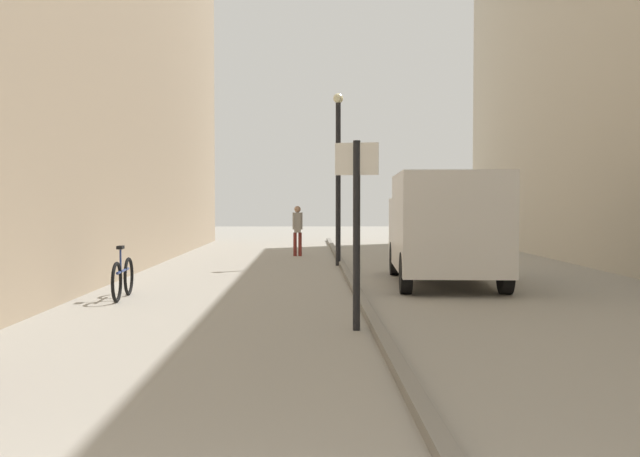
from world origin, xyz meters
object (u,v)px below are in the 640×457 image
delivery_van (444,225)px  lamp_post (338,167)px  street_sign_post (357,218)px  pedestrian_main_foreground (298,227)px  bicycle_leaning (123,278)px

delivery_van → lamp_post: lamp_post is taller
street_sign_post → lamp_post: bearing=-76.0°
pedestrian_main_foreground → street_sign_post: (1.00, -14.23, 0.60)m
pedestrian_main_foreground → bicycle_leaning: size_ratio=0.92×
pedestrian_main_foreground → bicycle_leaning: pedestrian_main_foreground is taller
lamp_post → pedestrian_main_foreground: bearing=107.6°
pedestrian_main_foreground → street_sign_post: size_ratio=0.63×
street_sign_post → bicycle_leaning: (-4.03, 3.42, -1.16)m
pedestrian_main_foreground → delivery_van: size_ratio=0.30×
delivery_van → street_sign_post: bearing=-107.8°
delivery_van → bicycle_leaning: (-6.30, -2.44, -0.89)m
street_sign_post → lamp_post: lamp_post is taller
pedestrian_main_foreground → delivery_van: bearing=-68.6°
pedestrian_main_foreground → bicycle_leaning: (-3.03, -10.81, -0.56)m
street_sign_post → bicycle_leaning: size_ratio=1.47×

